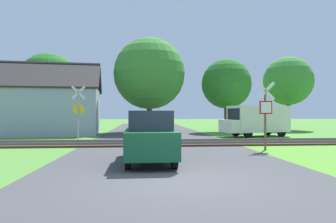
{
  "coord_description": "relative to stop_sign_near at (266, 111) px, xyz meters",
  "views": [
    {
      "loc": [
        -0.96,
        -7.5,
        1.7
      ],
      "look_at": [
        0.5,
        9.8,
        1.8
      ],
      "focal_mm": 32.0,
      "sensor_mm": 36.0,
      "label": 1
    }
  ],
  "objects": [
    {
      "name": "house",
      "position": [
        -13.2,
        11.56,
        0.19
      ],
      "size": [
        8.75,
        7.16,
        5.85
      ],
      "rotation": [
        0.0,
        0.0,
        0.1
      ],
      "color": "#99A3B7",
      "rests_on": "ground"
    },
    {
      "name": "parked_car",
      "position": [
        -5.38,
        -2.93,
        -0.91
      ],
      "size": [
        1.71,
        4.03,
        1.78
      ],
      "rotation": [
        0.0,
        0.0,
        0.02
      ],
      "color": "#144C2D",
      "rests_on": "ground"
    },
    {
      "name": "stop_sign_near",
      "position": [
        0.0,
        0.0,
        0.0
      ],
      "size": [
        0.88,
        0.15,
        3.15
      ],
      "rotation": [
        0.0,
        0.0,
        3.16
      ],
      "color": "brown",
      "rests_on": "ground"
    },
    {
      "name": "crossing_sign_far",
      "position": [
        -9.66,
        5.87,
        0.17
      ],
      "size": [
        0.88,
        0.15,
        3.44
      ],
      "rotation": [
        0.0,
        0.0,
        0.07
      ],
      "color": "#9E9EA5",
      "rests_on": "ground"
    },
    {
      "name": "mail_truck",
      "position": [
        2.65,
        7.92,
        -0.57
      ],
      "size": [
        5.21,
        3.04,
        2.24
      ],
      "rotation": [
        0.0,
        0.0,
        1.83
      ],
      "color": "silver",
      "rests_on": "ground"
    },
    {
      "name": "ground_plane",
      "position": [
        -4.66,
        -5.8,
        -1.8
      ],
      "size": [
        160.0,
        160.0,
        0.0
      ],
      "primitive_type": "plane",
      "color": "#4C8433"
    },
    {
      "name": "tree_left",
      "position": [
        -13.86,
        13.82,
        2.55
      ],
      "size": [
        5.27,
        5.27,
        7.0
      ],
      "color": "#513823",
      "rests_on": "ground"
    },
    {
      "name": "tree_right",
      "position": [
        1.92,
        13.23,
        2.55
      ],
      "size": [
        4.48,
        4.48,
        6.61
      ],
      "color": "#513823",
      "rests_on": "ground"
    },
    {
      "name": "tree_far",
      "position": [
        9.26,
        16.26,
        3.2
      ],
      "size": [
        4.98,
        4.98,
        7.51
      ],
      "color": "#513823",
      "rests_on": "ground"
    },
    {
      "name": "rail_track",
      "position": [
        -4.66,
        2.99,
        -1.75
      ],
      "size": [
        60.0,
        2.6,
        0.22
      ],
      "color": "#422D1E",
      "rests_on": "ground"
    },
    {
      "name": "road_asphalt",
      "position": [
        -4.66,
        -3.8,
        -1.8
      ],
      "size": [
        8.27,
        80.0,
        0.01
      ],
      "primitive_type": "cube",
      "color": "#424244",
      "rests_on": "ground"
    },
    {
      "name": "tree_center",
      "position": [
        -5.04,
        13.5,
        3.44
      ],
      "size": [
        6.39,
        6.39,
        8.45
      ],
      "color": "#513823",
      "rests_on": "ground"
    }
  ]
}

